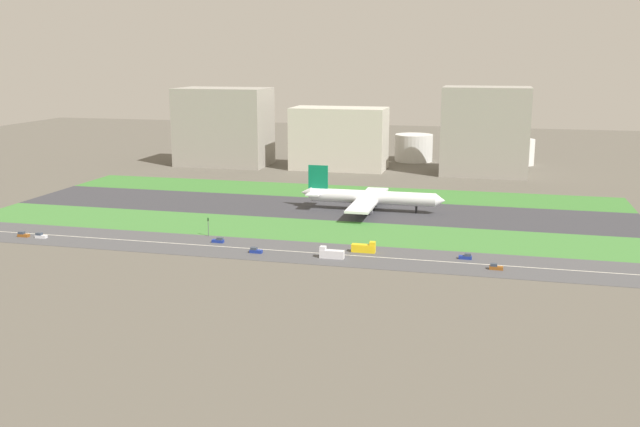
{
  "coord_description": "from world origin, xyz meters",
  "views": [
    {
      "loc": [
        76.73,
        -304.87,
        67.88
      ],
      "look_at": [
        10.05,
        -36.5,
        6.0
      ],
      "focal_mm": 39.63,
      "sensor_mm": 36.0,
      "label": 1
    }
  ],
  "objects_px": {
    "car_4": "(466,257)",
    "fuel_tank_east": "(520,152)",
    "terminal_building": "(224,127)",
    "fuel_tank_west": "(414,148)",
    "airliner": "(369,197)",
    "car_5": "(41,236)",
    "car_3": "(218,240)",
    "office_tower": "(485,131)",
    "car_2": "(23,235)",
    "car_1": "(495,267)",
    "truck_0": "(331,254)",
    "car_0": "(255,251)",
    "traffic_light": "(208,226)",
    "truck_1": "(364,248)",
    "fuel_tank_centre": "(472,152)",
    "hangar_building": "(339,139)"
  },
  "relations": [
    {
      "from": "car_4",
      "to": "fuel_tank_east",
      "type": "xyz_separation_m",
      "value": [
        23.41,
        227.0,
        7.24
      ]
    },
    {
      "from": "terminal_building",
      "to": "fuel_tank_west",
      "type": "bearing_deg",
      "value": 21.35
    },
    {
      "from": "airliner",
      "to": "car_5",
      "type": "relative_size",
      "value": 14.77
    },
    {
      "from": "car_3",
      "to": "office_tower",
      "type": "bearing_deg",
      "value": 63.16
    },
    {
      "from": "office_tower",
      "to": "fuel_tank_west",
      "type": "xyz_separation_m",
      "value": [
        -45.94,
        45.0,
        -16.58
      ]
    },
    {
      "from": "car_2",
      "to": "car_4",
      "type": "bearing_deg",
      "value": -176.56
    },
    {
      "from": "car_1",
      "to": "truck_0",
      "type": "height_order",
      "value": "truck_0"
    },
    {
      "from": "car_0",
      "to": "traffic_light",
      "type": "height_order",
      "value": "traffic_light"
    },
    {
      "from": "car_3",
      "to": "car_4",
      "type": "bearing_deg",
      "value": 0.0
    },
    {
      "from": "car_5",
      "to": "office_tower",
      "type": "bearing_deg",
      "value": -129.88
    },
    {
      "from": "truck_1",
      "to": "terminal_building",
      "type": "height_order",
      "value": "terminal_building"
    },
    {
      "from": "office_tower",
      "to": "fuel_tank_centre",
      "type": "distance_m",
      "value": 49.15
    },
    {
      "from": "truck_1",
      "to": "traffic_light",
      "type": "xyz_separation_m",
      "value": [
        -62.3,
        7.99,
        2.62
      ]
    },
    {
      "from": "car_4",
      "to": "traffic_light",
      "type": "bearing_deg",
      "value": 175.32
    },
    {
      "from": "car_0",
      "to": "car_1",
      "type": "xyz_separation_m",
      "value": [
        82.2,
        0.0,
        0.0
      ]
    },
    {
      "from": "car_3",
      "to": "traffic_light",
      "type": "xyz_separation_m",
      "value": [
        -7.3,
        7.99,
        3.37
      ]
    },
    {
      "from": "car_2",
      "to": "terminal_building",
      "type": "distance_m",
      "value": 193.53
    },
    {
      "from": "truck_0",
      "to": "hangar_building",
      "type": "relative_size",
      "value": 0.15
    },
    {
      "from": "hangar_building",
      "to": "car_5",
      "type": "bearing_deg",
      "value": -111.08
    },
    {
      "from": "terminal_building",
      "to": "fuel_tank_centre",
      "type": "bearing_deg",
      "value": 16.38
    },
    {
      "from": "truck_1",
      "to": "car_5",
      "type": "height_order",
      "value": "truck_1"
    },
    {
      "from": "fuel_tank_centre",
      "to": "car_3",
      "type": "bearing_deg",
      "value": -110.34
    },
    {
      "from": "terminal_building",
      "to": "truck_1",
      "type": "bearing_deg",
      "value": -55.74
    },
    {
      "from": "truck_0",
      "to": "traffic_light",
      "type": "distance_m",
      "value": 55.69
    },
    {
      "from": "truck_1",
      "to": "office_tower",
      "type": "relative_size",
      "value": 0.17
    },
    {
      "from": "traffic_light",
      "to": "terminal_building",
      "type": "distance_m",
      "value": 185.68
    },
    {
      "from": "truck_1",
      "to": "car_4",
      "type": "bearing_deg",
      "value": 0.0
    },
    {
      "from": "airliner",
      "to": "truck_0",
      "type": "bearing_deg",
      "value": -89.37
    },
    {
      "from": "fuel_tank_east",
      "to": "terminal_building",
      "type": "bearing_deg",
      "value": -166.16
    },
    {
      "from": "truck_1",
      "to": "car_1",
      "type": "xyz_separation_m",
      "value": [
        45.14,
        -10.0,
        -0.75
      ]
    },
    {
      "from": "car_3",
      "to": "fuel_tank_centre",
      "type": "xyz_separation_m",
      "value": [
        84.13,
        227.0,
        6.34
      ]
    },
    {
      "from": "car_0",
      "to": "traffic_light",
      "type": "xyz_separation_m",
      "value": [
        -25.24,
        17.99,
        3.37
      ]
    },
    {
      "from": "truck_1",
      "to": "car_2",
      "type": "relative_size",
      "value": 1.91
    },
    {
      "from": "car_4",
      "to": "fuel_tank_west",
      "type": "distance_m",
      "value": 231.38
    },
    {
      "from": "car_4",
      "to": "hangar_building",
      "type": "xyz_separation_m",
      "value": [
        -84.6,
        182.0,
        17.81
      ]
    },
    {
      "from": "airliner",
      "to": "truck_1",
      "type": "relative_size",
      "value": 7.74
    },
    {
      "from": "car_3",
      "to": "truck_0",
      "type": "distance_m",
      "value": 46.43
    },
    {
      "from": "car_0",
      "to": "fuel_tank_west",
      "type": "bearing_deg",
      "value": -96.78
    },
    {
      "from": "airliner",
      "to": "car_4",
      "type": "height_order",
      "value": "airliner"
    },
    {
      "from": "terminal_building",
      "to": "truck_0",
      "type": "bearing_deg",
      "value": -59.23
    },
    {
      "from": "car_5",
      "to": "car_3",
      "type": "relative_size",
      "value": 1.0
    },
    {
      "from": "car_3",
      "to": "fuel_tank_east",
      "type": "bearing_deg",
      "value": 63.4
    },
    {
      "from": "car_1",
      "to": "fuel_tank_east",
      "type": "bearing_deg",
      "value": -93.27
    },
    {
      "from": "car_3",
      "to": "terminal_building",
      "type": "xyz_separation_m",
      "value": [
        -68.97,
        182.0,
        23.24
      ]
    },
    {
      "from": "fuel_tank_centre",
      "to": "truck_1",
      "type": "bearing_deg",
      "value": -97.31
    },
    {
      "from": "truck_0",
      "to": "car_4",
      "type": "bearing_deg",
      "value": -167.45
    },
    {
      "from": "office_tower",
      "to": "hangar_building",
      "type": "bearing_deg",
      "value": 180.0
    },
    {
      "from": "car_1",
      "to": "hangar_building",
      "type": "relative_size",
      "value": 0.08
    },
    {
      "from": "truck_1",
      "to": "truck_0",
      "type": "relative_size",
      "value": 1.0
    },
    {
      "from": "office_tower",
      "to": "fuel_tank_centre",
      "type": "xyz_separation_m",
      "value": [
        -7.95,
        45.0,
        -18.09
      ]
    }
  ]
}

